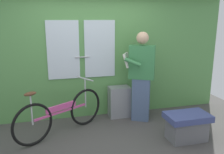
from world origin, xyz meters
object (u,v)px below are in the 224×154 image
Objects in this scene: bicycle_near_door at (61,114)px; trash_bin_by_wall at (119,102)px; passenger_reading_newspaper at (141,75)px; bench_seat_corner at (187,126)px.

trash_bin_by_wall is at bearing -8.69° from bicycle_near_door.
passenger_reading_newspaper is at bearing -23.25° from bicycle_near_door.
bench_seat_corner is at bearing -56.79° from trash_bin_by_wall.
trash_bin_by_wall is at bearing 123.21° from bench_seat_corner.
bicycle_near_door is at bearing 159.85° from bench_seat_corner.
bench_seat_corner is at bearing -51.55° from bicycle_near_door.
bench_seat_corner is (0.79, -1.21, -0.07)m from trash_bin_by_wall.
bicycle_near_door is at bearing 37.01° from passenger_reading_newspaper.
bench_seat_corner is (1.97, -0.72, -0.13)m from bicycle_near_door.
bench_seat_corner is (0.45, -0.94, -0.67)m from passenger_reading_newspaper.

